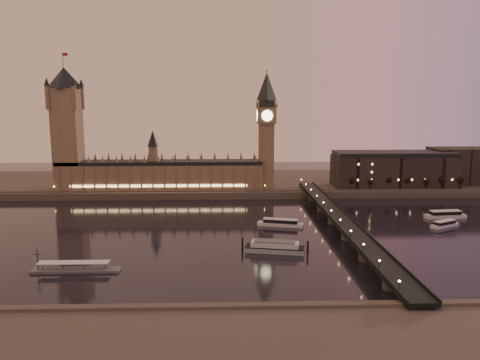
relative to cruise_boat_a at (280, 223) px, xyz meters
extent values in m
plane|color=black|center=(-54.81, -13.67, -2.17)|extent=(700.00, 700.00, 0.00)
cube|color=#423D35|center=(-24.81, 151.33, 0.83)|extent=(560.00, 130.00, 6.00)
cube|color=brown|center=(-94.81, 107.33, 14.83)|extent=(180.00, 26.00, 22.00)
cube|color=black|center=(-94.81, 107.33, 27.43)|extent=(180.00, 22.00, 3.20)
cube|color=#FFCC7F|center=(-94.81, 93.83, 8.83)|extent=(153.00, 0.25, 2.20)
cube|color=brown|center=(-174.81, 107.33, 47.83)|extent=(22.00, 22.00, 88.00)
cone|color=black|center=(-174.81, 107.33, 100.83)|extent=(31.68, 31.68, 18.00)
cylinder|color=black|center=(-174.81, 107.33, 115.83)|extent=(0.44, 0.44, 12.00)
cube|color=maroon|center=(-172.61, 107.33, 120.33)|extent=(4.00, 0.15, 2.50)
cube|color=brown|center=(-0.81, 107.33, 32.83)|extent=(13.00, 13.00, 58.00)
cube|color=brown|center=(-0.81, 107.33, 68.83)|extent=(16.00, 16.00, 14.00)
cylinder|color=#FFEAA5|center=(-0.81, 99.15, 68.83)|extent=(9.60, 0.35, 9.60)
cylinder|color=#FFEAA5|center=(-8.99, 107.33, 68.83)|extent=(0.35, 9.60, 9.60)
cube|color=black|center=(-0.81, 107.33, 78.83)|extent=(13.00, 13.00, 6.00)
cone|color=black|center=(-0.81, 107.33, 93.83)|extent=(17.68, 17.68, 24.00)
sphere|color=gold|center=(-0.81, 107.33, 106.83)|extent=(2.00, 2.00, 2.00)
cube|color=black|center=(37.19, -13.67, 5.83)|extent=(13.00, 260.00, 2.00)
cube|color=black|center=(30.89, -13.67, 7.33)|extent=(0.60, 260.00, 1.00)
cube|color=black|center=(43.49, -13.67, 7.33)|extent=(0.60, 260.00, 1.00)
cube|color=black|center=(117.19, 113.33, 17.83)|extent=(110.00, 36.00, 28.00)
cube|color=black|center=(117.19, 113.33, 33.83)|extent=(108.00, 34.00, 4.00)
cube|color=black|center=(187.19, 125.33, 20.83)|extent=(60.00, 30.00, 34.00)
cylinder|color=black|center=(74.55, 95.33, 7.69)|extent=(0.70, 0.70, 7.72)
sphere|color=black|center=(74.55, 95.33, 11.72)|extent=(5.14, 5.14, 5.14)
cylinder|color=black|center=(90.52, 95.33, 7.69)|extent=(0.70, 0.70, 7.72)
sphere|color=black|center=(90.52, 95.33, 11.72)|extent=(5.14, 5.14, 5.14)
cylinder|color=black|center=(106.50, 95.33, 7.69)|extent=(0.70, 0.70, 7.72)
sphere|color=black|center=(106.50, 95.33, 11.72)|extent=(5.14, 5.14, 5.14)
cylinder|color=black|center=(122.47, 95.33, 7.69)|extent=(0.70, 0.70, 7.72)
sphere|color=black|center=(122.47, 95.33, 11.72)|extent=(5.14, 5.14, 5.14)
cylinder|color=black|center=(138.45, 95.33, 7.69)|extent=(0.70, 0.70, 7.72)
sphere|color=black|center=(138.45, 95.33, 11.72)|extent=(5.14, 5.14, 5.14)
cylinder|color=black|center=(154.42, 95.33, 7.69)|extent=(0.70, 0.70, 7.72)
sphere|color=black|center=(154.42, 95.33, 11.72)|extent=(5.14, 5.14, 5.14)
cylinder|color=black|center=(170.40, 95.33, 7.69)|extent=(0.70, 0.70, 7.72)
sphere|color=black|center=(170.40, 95.33, 11.72)|extent=(5.14, 5.14, 5.14)
cube|color=silver|center=(0.00, 0.00, -1.04)|extent=(31.47, 14.21, 2.26)
cube|color=black|center=(0.00, 0.00, 1.22)|extent=(23.43, 11.03, 2.26)
cube|color=silver|center=(0.00, 0.00, 2.55)|extent=(24.09, 11.45, 0.41)
cube|color=silver|center=(121.97, 18.57, -0.93)|extent=(29.90, 10.12, 2.48)
cube|color=black|center=(121.97, 18.57, 1.55)|extent=(22.18, 8.07, 2.48)
cube|color=silver|center=(121.97, 18.57, 3.02)|extent=(22.79, 8.42, 0.45)
cube|color=silver|center=(110.15, -5.63, -1.16)|extent=(22.29, 15.37, 2.02)
cube|color=black|center=(110.15, -5.63, 0.86)|extent=(16.71, 11.80, 2.02)
cube|color=silver|center=(110.15, -5.63, 2.05)|extent=(17.21, 12.21, 0.37)
cube|color=#88A1AD|center=(-9.50, -54.88, -0.84)|extent=(33.85, 15.48, 2.66)
cube|color=black|center=(-9.50, -54.88, 0.74)|extent=(33.85, 15.48, 0.51)
cube|color=silver|center=(-9.50, -54.88, 2.32)|extent=(27.65, 13.27, 2.66)
cube|color=#595B5E|center=(-9.50, -54.88, 4.01)|extent=(23.44, 11.46, 0.71)
cylinder|color=black|center=(-27.52, -50.24, 1.30)|extent=(1.12, 1.12, 6.94)
cylinder|color=black|center=(8.52, -57.53, 1.30)|extent=(1.12, 1.12, 6.94)
cube|color=#595B5E|center=(-111.46, -81.98, -1.55)|extent=(43.10, 7.18, 1.23)
cube|color=silver|center=(-112.48, -81.98, 2.50)|extent=(34.89, 6.16, 0.31)
cylinder|color=black|center=(-129.93, -81.98, 4.19)|extent=(0.41, 0.41, 10.26)
cylinder|color=black|center=(-129.93, -81.98, 6.76)|extent=(4.10, 0.25, 0.25)
camera|label=1|loc=(-36.75, -305.68, 81.46)|focal=35.00mm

